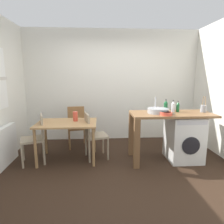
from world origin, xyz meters
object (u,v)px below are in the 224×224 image
bottle_clear_small (178,107)px  utensil_crock (203,108)px  vase (75,116)px  bottle_squat_brown (173,107)px  chair_opposite (93,133)px  mixing_bowl (166,113)px  bottle_tall_green (166,106)px  chair_person_seat (37,136)px  washing_machine (184,138)px  dining_table (67,127)px  chair_spare_by_wall (77,124)px

bottle_clear_small → utensil_crock: size_ratio=0.69×
vase → bottle_squat_brown: bearing=-4.4°
chair_opposite → mixing_bowl: 1.42m
bottle_tall_green → utensil_crock: bearing=-9.6°
bottle_tall_green → mixing_bowl: bottle_tall_green is taller
chair_person_seat → bottle_squat_brown: bearing=-107.5°
washing_machine → mixing_bowl: 0.71m
dining_table → mixing_bowl: bearing=-10.8°
bottle_squat_brown → chair_opposite: bearing=177.2°
chair_spare_by_wall → vase: 0.75m
chair_spare_by_wall → bottle_squat_brown: 2.15m
dining_table → vase: 0.26m
dining_table → bottle_tall_green: bearing=0.9°
mixing_bowl → vase: mixing_bowl is taller
bottle_tall_green → bottle_squat_brown: bearing=-31.4°
bottle_tall_green → bottle_squat_brown: 0.14m
mixing_bowl → bottle_tall_green: bearing=72.1°
chair_opposite → bottle_tall_green: size_ratio=3.87×
chair_opposite → chair_spare_by_wall: size_ratio=1.00×
washing_machine → bottle_clear_small: bearing=137.4°
washing_machine → bottle_tall_green: bearing=152.4°
utensil_crock → chair_spare_by_wall: bearing=160.9°
chair_opposite → washing_machine: (1.74, -0.17, -0.08)m
washing_machine → bottle_tall_green: (-0.32, 0.17, 0.59)m
bottle_tall_green → utensil_crock: 0.70m
chair_person_seat → vase: (0.70, 0.18, 0.32)m
chair_opposite → bottle_squat_brown: 1.62m
mixing_bowl → vase: size_ratio=1.15×
dining_table → chair_person_seat: size_ratio=1.22×
washing_machine → bottle_squat_brown: 0.63m
chair_person_seat → bottle_tall_green: size_ratio=3.87×
chair_spare_by_wall → bottle_tall_green: bottle_tall_green is taller
bottle_tall_green → bottle_clear_small: size_ratio=1.12×
dining_table → utensil_crock: utensil_crock is taller
bottle_clear_small → chair_person_seat: bearing=-179.2°
dining_table → chair_person_seat: bearing=-172.1°
bottle_squat_brown → washing_machine: bearing=-25.3°
chair_opposite → bottle_clear_small: size_ratio=4.33×
dining_table → chair_opposite: (0.48, 0.03, -0.14)m
chair_person_seat → bottle_tall_green: (2.44, 0.10, 0.52)m
bottle_squat_brown → vase: bearing=175.6°
bottle_tall_green → utensil_crock: utensil_crock is taller
chair_spare_by_wall → bottle_squat_brown: bearing=146.3°
bottle_squat_brown → chair_person_seat: bearing=-179.3°
chair_spare_by_wall → washing_machine: chair_spare_by_wall is taller
vase → chair_opposite: bearing=-11.8°
chair_person_seat → bottle_squat_brown: 2.61m
washing_machine → vase: size_ratio=4.72×
washing_machine → bottle_squat_brown: size_ratio=3.81×
chair_person_seat → bottle_clear_small: size_ratio=4.33×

